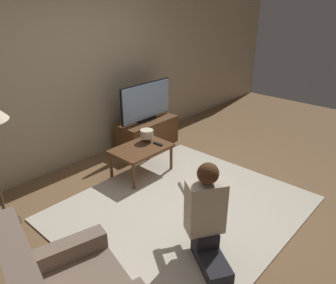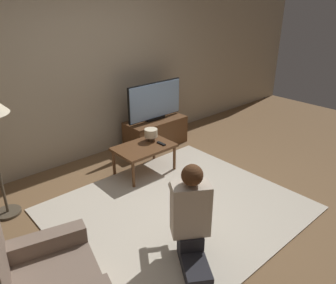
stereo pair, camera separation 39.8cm
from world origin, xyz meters
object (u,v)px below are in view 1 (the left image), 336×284
at_px(tv, 146,102).
at_px(coffee_table, 141,150).
at_px(table_lamp, 147,134).
at_px(person_kneeling, 206,213).

height_order(tv, coffee_table, tv).
bearing_deg(table_lamp, person_kneeling, -117.85).
height_order(tv, table_lamp, tv).
bearing_deg(table_lamp, tv, 45.79).
bearing_deg(coffee_table, table_lamp, 23.49).
distance_m(tv, coffee_table, 1.00).
xyz_separation_m(tv, table_lamp, (-0.51, -0.52, -0.25)).
relative_size(tv, coffee_table, 1.29).
height_order(coffee_table, table_lamp, table_lamp).
height_order(tv, person_kneeling, tv).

